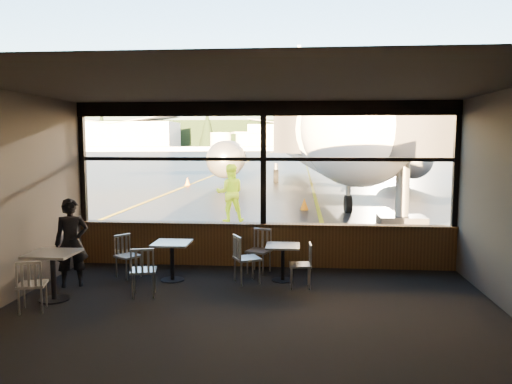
# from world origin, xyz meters

# --- Properties ---
(ground_plane) EXTENTS (520.00, 520.00, 0.00)m
(ground_plane) POSITION_xyz_m (0.00, 120.00, 0.00)
(ground_plane) COLOR black
(ground_plane) RESTS_ON ground
(carpet_floor) EXTENTS (8.00, 6.00, 0.01)m
(carpet_floor) POSITION_xyz_m (0.00, -3.00, 0.01)
(carpet_floor) COLOR black
(carpet_floor) RESTS_ON ground
(ceiling) EXTENTS (8.00, 6.00, 0.04)m
(ceiling) POSITION_xyz_m (0.00, -3.00, 3.50)
(ceiling) COLOR #38332D
(ceiling) RESTS_ON ground
(wall_back) EXTENTS (8.00, 0.04, 3.50)m
(wall_back) POSITION_xyz_m (0.00, -6.00, 1.75)
(wall_back) COLOR #463F38
(wall_back) RESTS_ON ground
(window_sill) EXTENTS (8.00, 0.28, 0.90)m
(window_sill) POSITION_xyz_m (0.00, 0.00, 0.45)
(window_sill) COLOR brown
(window_sill) RESTS_ON ground
(window_header) EXTENTS (8.00, 0.18, 0.30)m
(window_header) POSITION_xyz_m (0.00, 0.00, 3.35)
(window_header) COLOR black
(window_header) RESTS_ON ground
(mullion_left) EXTENTS (0.12, 0.12, 2.60)m
(mullion_left) POSITION_xyz_m (-3.95, 0.00, 2.20)
(mullion_left) COLOR black
(mullion_left) RESTS_ON ground
(mullion_centre) EXTENTS (0.12, 0.12, 2.60)m
(mullion_centre) POSITION_xyz_m (0.00, 0.00, 2.20)
(mullion_centre) COLOR black
(mullion_centre) RESTS_ON ground
(mullion_right) EXTENTS (0.12, 0.12, 2.60)m
(mullion_right) POSITION_xyz_m (3.95, 0.00, 2.20)
(mullion_right) COLOR black
(mullion_right) RESTS_ON ground
(window_transom) EXTENTS (8.00, 0.10, 0.08)m
(window_transom) POSITION_xyz_m (0.00, 0.00, 2.30)
(window_transom) COLOR black
(window_transom) RESTS_ON ground
(airliner) EXTENTS (33.91, 39.72, 11.49)m
(airliner) POSITION_xyz_m (1.70, 20.86, 5.74)
(airliner) COLOR white
(airliner) RESTS_ON ground_plane
(jet_bridge) EXTENTS (8.77, 10.72, 4.68)m
(jet_bridge) POSITION_xyz_m (3.60, 5.50, 2.34)
(jet_bridge) COLOR #2D2D2F
(jet_bridge) RESTS_ON ground_plane
(cafe_table_near) EXTENTS (0.64, 0.64, 0.70)m
(cafe_table_near) POSITION_xyz_m (0.46, -1.11, 0.35)
(cafe_table_near) COLOR gray
(cafe_table_near) RESTS_ON carpet_floor
(cafe_table_mid) EXTENTS (0.68, 0.68, 0.75)m
(cafe_table_mid) POSITION_xyz_m (-1.66, -1.28, 0.38)
(cafe_table_mid) COLOR #A29D95
(cafe_table_mid) RESTS_ON carpet_floor
(cafe_table_left) EXTENTS (0.75, 0.75, 0.83)m
(cafe_table_left) POSITION_xyz_m (-3.34, -2.64, 0.41)
(cafe_table_left) COLOR #9D9890
(cafe_table_left) RESTS_ON carpet_floor
(chair_near_e) EXTENTS (0.48, 0.48, 0.83)m
(chair_near_e) POSITION_xyz_m (0.79, -1.53, 0.42)
(chair_near_e) COLOR #ACA79B
(chair_near_e) RESTS_ON carpet_floor
(chair_near_w) EXTENTS (0.68, 0.68, 0.93)m
(chair_near_w) POSITION_xyz_m (-0.21, -1.32, 0.47)
(chair_near_w) COLOR beige
(chair_near_w) RESTS_ON carpet_floor
(chair_near_n) EXTENTS (0.63, 0.63, 0.90)m
(chair_near_n) POSITION_xyz_m (-0.05, -0.59, 0.45)
(chair_near_n) COLOR #AEA99D
(chair_near_n) RESTS_ON carpet_floor
(chair_mid_s) EXTENTS (0.58, 0.58, 0.89)m
(chair_mid_s) POSITION_xyz_m (-1.91, -2.28, 0.45)
(chair_mid_s) COLOR #ACA79C
(chair_mid_s) RESTS_ON carpet_floor
(chair_mid_w) EXTENTS (0.65, 0.65, 0.85)m
(chair_mid_w) POSITION_xyz_m (-2.58, -1.14, 0.43)
(chair_mid_w) COLOR #B4B0A2
(chair_mid_w) RESTS_ON carpet_floor
(chair_left_s) EXTENTS (0.58, 0.58, 0.85)m
(chair_left_s) POSITION_xyz_m (-3.41, -3.18, 0.43)
(chair_left_s) COLOR #ABA69B
(chair_left_s) RESTS_ON carpet_floor
(passenger) EXTENTS (0.71, 0.61, 1.63)m
(passenger) POSITION_xyz_m (-3.41, -1.80, 0.82)
(passenger) COLOR black
(passenger) RESTS_ON carpet_floor
(ground_crew) EXTENTS (1.06, 0.90, 1.92)m
(ground_crew) POSITION_xyz_m (-1.55, 5.88, 0.96)
(ground_crew) COLOR #BFF219
(ground_crew) RESTS_ON ground_plane
(cone_nose) EXTENTS (0.33, 0.33, 0.46)m
(cone_nose) POSITION_xyz_m (0.95, 8.92, 0.23)
(cone_nose) COLOR #F25607
(cone_nose) RESTS_ON ground_plane
(cone_wing) EXTENTS (0.34, 0.34, 0.47)m
(cone_wing) POSITION_xyz_m (-6.04, 19.24, 0.24)
(cone_wing) COLOR red
(cone_wing) RESTS_ON ground_plane
(hangar_left) EXTENTS (45.00, 18.00, 11.00)m
(hangar_left) POSITION_xyz_m (-70.00, 180.00, 5.50)
(hangar_left) COLOR silver
(hangar_left) RESTS_ON ground_plane
(hangar_mid) EXTENTS (38.00, 15.00, 10.00)m
(hangar_mid) POSITION_xyz_m (0.00, 185.00, 5.00)
(hangar_mid) COLOR silver
(hangar_mid) RESTS_ON ground_plane
(hangar_right) EXTENTS (50.00, 20.00, 12.00)m
(hangar_right) POSITION_xyz_m (60.00, 178.00, 6.00)
(hangar_right) COLOR silver
(hangar_right) RESTS_ON ground_plane
(fuel_tank_a) EXTENTS (8.00, 8.00, 6.00)m
(fuel_tank_a) POSITION_xyz_m (-30.00, 182.00, 3.00)
(fuel_tank_a) COLOR silver
(fuel_tank_a) RESTS_ON ground_plane
(fuel_tank_b) EXTENTS (8.00, 8.00, 6.00)m
(fuel_tank_b) POSITION_xyz_m (-20.00, 182.00, 3.00)
(fuel_tank_b) COLOR silver
(fuel_tank_b) RESTS_ON ground_plane
(fuel_tank_c) EXTENTS (8.00, 8.00, 6.00)m
(fuel_tank_c) POSITION_xyz_m (-10.00, 182.00, 3.00)
(fuel_tank_c) COLOR silver
(fuel_tank_c) RESTS_ON ground_plane
(treeline) EXTENTS (360.00, 3.00, 12.00)m
(treeline) POSITION_xyz_m (0.00, 210.00, 6.00)
(treeline) COLOR black
(treeline) RESTS_ON ground_plane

